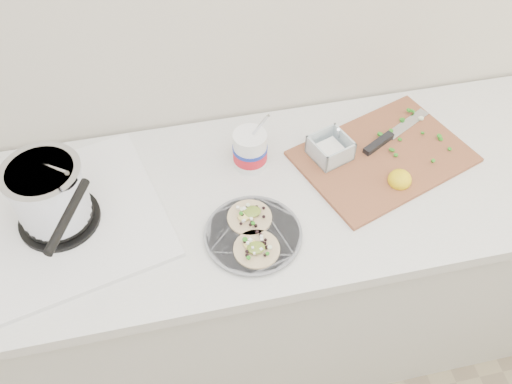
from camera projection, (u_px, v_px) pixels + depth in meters
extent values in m
cube|color=beige|center=(204.00, 11.00, 1.48)|extent=(3.50, 0.05, 2.60)
cube|color=silver|center=(235.00, 281.00, 1.96)|extent=(2.40, 0.62, 0.86)
cube|color=silver|center=(232.00, 204.00, 1.60)|extent=(2.44, 0.66, 0.04)
cube|color=silver|center=(61.00, 222.00, 1.53)|extent=(0.62, 0.60, 0.01)
cylinder|color=black|center=(60.00, 219.00, 1.52)|extent=(0.21, 0.21, 0.01)
torus|color=black|center=(58.00, 215.00, 1.51)|extent=(0.19, 0.19, 0.02)
cylinder|color=silver|center=(49.00, 193.00, 1.44)|extent=(0.19, 0.19, 0.17)
cylinder|color=slate|center=(253.00, 235.00, 1.50)|extent=(0.25, 0.25, 0.01)
cylinder|color=slate|center=(253.00, 234.00, 1.50)|extent=(0.26, 0.26, 0.00)
cylinder|color=white|center=(250.00, 150.00, 1.63)|extent=(0.10, 0.10, 0.12)
cylinder|color=red|center=(250.00, 152.00, 1.64)|extent=(0.10, 0.10, 0.04)
cylinder|color=#192D99|center=(250.00, 148.00, 1.63)|extent=(0.10, 0.10, 0.01)
cube|color=brown|center=(383.00, 157.00, 1.69)|extent=(0.57, 0.48, 0.01)
cube|color=white|center=(330.00, 151.00, 1.67)|extent=(0.07, 0.07, 0.03)
ellipsoid|color=yellow|center=(400.00, 178.00, 1.60)|extent=(0.07, 0.07, 0.06)
cube|color=silver|center=(407.00, 124.00, 1.77)|extent=(0.17, 0.12, 0.00)
cube|color=black|center=(378.00, 143.00, 1.70)|extent=(0.11, 0.08, 0.02)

